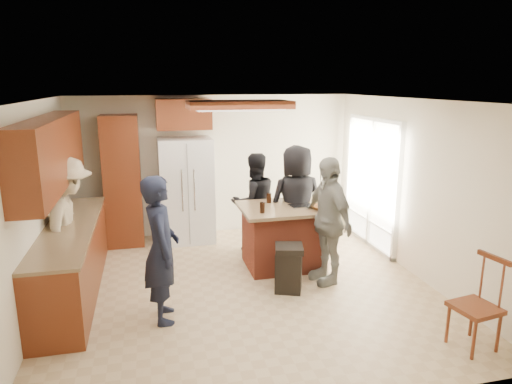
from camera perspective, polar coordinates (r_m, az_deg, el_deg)
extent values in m
plane|color=tan|center=(6.33, -1.60, -11.84)|extent=(5.00, 5.00, 0.00)
plane|color=white|center=(5.72, -1.77, 11.39)|extent=(5.00, 5.00, 0.00)
plane|color=beige|center=(8.31, -5.22, 3.35)|extent=(5.00, 0.00, 5.00)
plane|color=beige|center=(3.62, 6.60, -10.41)|extent=(5.00, 0.00, 5.00)
plane|color=beige|center=(5.94, -26.01, -2.13)|extent=(0.00, 5.00, 5.00)
plane|color=beige|center=(6.85, 19.24, 0.44)|extent=(0.00, 5.00, 5.00)
cube|color=white|center=(7.89, 14.37, 0.95)|extent=(0.02, 1.60, 2.10)
cube|color=white|center=(7.88, 14.24, 0.94)|extent=(0.08, 1.72, 2.10)
cube|color=maroon|center=(5.92, -2.16, 10.88)|extent=(1.30, 0.70, 0.10)
cube|color=white|center=(5.93, -2.16, 10.30)|extent=(1.10, 0.50, 0.02)
cube|color=olive|center=(8.98, 22.62, -5.47)|extent=(3.00, 3.00, 0.10)
cube|color=#593319|center=(9.60, 24.50, 2.03)|extent=(1.40, 1.60, 2.00)
imported|color=black|center=(5.35, -11.77, -7.04)|extent=(0.48, 0.64, 1.72)
imported|color=black|center=(7.43, -0.22, -1.29)|extent=(0.86, 0.62, 1.62)
imported|color=black|center=(7.10, 5.08, -1.33)|extent=(0.90, 0.60, 1.80)
imported|color=gray|center=(6.30, 8.93, -3.54)|extent=(0.69, 1.11, 1.76)
imported|color=tan|center=(6.52, -22.26, -3.70)|extent=(0.60, 1.18, 1.79)
cube|color=maroon|center=(6.50, -21.94, -7.97)|extent=(0.60, 3.00, 0.88)
cube|color=#846B4C|center=(6.35, -22.30, -4.09)|extent=(0.64, 3.00, 0.04)
cube|color=maroon|center=(6.17, -24.26, 4.53)|extent=(0.35, 3.00, 0.85)
cube|color=maroon|center=(7.98, -16.32, 1.32)|extent=(0.60, 0.60, 2.20)
cube|color=maroon|center=(7.84, -9.08, 9.62)|extent=(0.90, 0.60, 0.50)
cube|color=white|center=(7.96, -8.69, 0.21)|extent=(0.90, 0.72, 1.80)
cube|color=gray|center=(7.60, -8.45, -0.41)|extent=(0.01, 0.01, 1.71)
cylinder|color=silver|center=(7.55, -9.21, 0.17)|extent=(0.02, 0.02, 0.70)
cylinder|color=silver|center=(7.57, -7.70, 0.25)|extent=(0.02, 0.02, 0.70)
cube|color=#983B27|center=(6.89, 3.45, -5.76)|extent=(1.10, 0.85, 0.88)
cube|color=olive|center=(6.75, 3.50, -2.03)|extent=(1.28, 1.03, 0.05)
cube|color=silver|center=(6.77, 5.66, -1.72)|extent=(0.37, 0.30, 0.02)
imported|color=brown|center=(6.65, 7.85, -1.91)|extent=(0.27, 0.27, 0.05)
cylinder|color=black|center=(6.39, 0.80, -1.96)|extent=(0.07, 0.07, 0.15)
cylinder|color=black|center=(6.93, 1.63, -0.74)|extent=(0.07, 0.07, 0.15)
cylinder|color=black|center=(7.04, 6.07, -0.59)|extent=(0.07, 0.07, 0.15)
cube|color=black|center=(6.16, 4.11, -9.81)|extent=(0.44, 0.44, 0.55)
cube|color=black|center=(6.05, 4.16, -7.06)|extent=(0.44, 0.44, 0.08)
cube|color=maroon|center=(5.35, 25.72, -12.92)|extent=(0.48, 0.48, 0.05)
cylinder|color=maroon|center=(5.24, 25.59, -16.31)|extent=(0.04, 0.04, 0.44)
cylinder|color=maroon|center=(5.48, 28.05, -15.25)|extent=(0.04, 0.04, 0.44)
cylinder|color=maroon|center=(5.44, 22.86, -14.91)|extent=(0.04, 0.04, 0.44)
cylinder|color=maroon|center=(5.67, 25.34, -13.97)|extent=(0.04, 0.04, 0.44)
cube|color=maroon|center=(5.30, 27.67, -7.31)|extent=(0.10, 0.40, 0.05)
cylinder|color=maroon|center=(5.32, 28.37, -10.22)|extent=(0.03, 0.03, 0.50)
cylinder|color=maroon|center=(5.45, 26.41, -9.41)|extent=(0.03, 0.03, 0.50)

